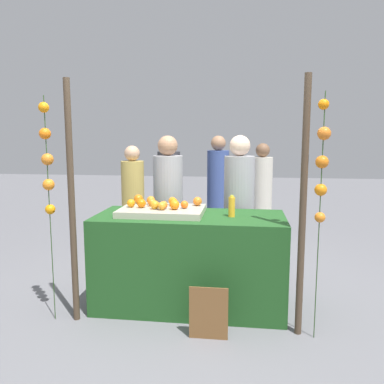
% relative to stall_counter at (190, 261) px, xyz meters
% --- Properties ---
extents(ground_plane, '(24.00, 24.00, 0.00)m').
position_rel_stall_counter_xyz_m(ground_plane, '(0.00, 0.00, -0.45)').
color(ground_plane, slate).
extents(stall_counter, '(1.78, 0.78, 0.89)m').
position_rel_stall_counter_xyz_m(stall_counter, '(0.00, 0.00, 0.00)').
color(stall_counter, '#1E4C1E').
rests_on(stall_counter, ground_plane).
extents(orange_tray, '(0.79, 0.55, 0.06)m').
position_rel_stall_counter_xyz_m(orange_tray, '(-0.27, 0.02, 0.48)').
color(orange_tray, '#B2AD99').
rests_on(orange_tray, stall_counter).
extents(orange_0, '(0.08, 0.08, 0.08)m').
position_rel_stall_counter_xyz_m(orange_0, '(-0.33, -0.06, 0.55)').
color(orange_0, orange).
rests_on(orange_0, orange_tray).
extents(orange_1, '(0.09, 0.09, 0.09)m').
position_rel_stall_counter_xyz_m(orange_1, '(-0.56, 0.23, 0.55)').
color(orange_1, orange).
rests_on(orange_1, orange_tray).
extents(orange_2, '(0.08, 0.08, 0.08)m').
position_rel_stall_counter_xyz_m(orange_2, '(-0.39, 0.09, 0.54)').
color(orange_2, orange).
rests_on(orange_2, orange_tray).
extents(orange_3, '(0.08, 0.08, 0.08)m').
position_rel_stall_counter_xyz_m(orange_3, '(-0.58, 0.01, 0.55)').
color(orange_3, orange).
rests_on(orange_3, orange_tray).
extents(orange_4, '(0.09, 0.09, 0.09)m').
position_rel_stall_counter_xyz_m(orange_4, '(-0.47, 0.00, 0.55)').
color(orange_4, orange).
rests_on(orange_4, orange_tray).
extents(orange_5, '(0.08, 0.08, 0.08)m').
position_rel_stall_counter_xyz_m(orange_5, '(-0.42, 0.19, 0.55)').
color(orange_5, orange).
rests_on(orange_5, orange_tray).
extents(orange_6, '(0.08, 0.08, 0.08)m').
position_rel_stall_counter_xyz_m(orange_6, '(-0.18, 0.12, 0.55)').
color(orange_6, orange).
rests_on(orange_6, orange_tray).
extents(orange_7, '(0.08, 0.08, 0.08)m').
position_rel_stall_counter_xyz_m(orange_7, '(-0.25, -0.09, 0.54)').
color(orange_7, orange).
rests_on(orange_7, orange_tray).
extents(orange_8, '(0.09, 0.09, 0.09)m').
position_rel_stall_counter_xyz_m(orange_8, '(0.05, 0.18, 0.55)').
color(orange_8, orange).
rests_on(orange_8, orange_tray).
extents(orange_9, '(0.08, 0.08, 0.08)m').
position_rel_stall_counter_xyz_m(orange_9, '(-0.21, 0.21, 0.55)').
color(orange_9, orange).
rests_on(orange_9, orange_tray).
extents(orange_10, '(0.07, 0.07, 0.07)m').
position_rel_stall_counter_xyz_m(orange_10, '(-0.06, 0.02, 0.54)').
color(orange_10, orange).
rests_on(orange_10, orange_tray).
extents(orange_11, '(0.09, 0.09, 0.09)m').
position_rel_stall_counter_xyz_m(orange_11, '(-0.14, -0.05, 0.55)').
color(orange_11, orange).
rests_on(orange_11, orange_tray).
extents(orange_12, '(0.07, 0.07, 0.07)m').
position_rel_stall_counter_xyz_m(orange_12, '(-0.25, -0.02, 0.54)').
color(orange_12, orange).
rests_on(orange_12, orange_tray).
extents(juice_bottle, '(0.06, 0.06, 0.20)m').
position_rel_stall_counter_xyz_m(juice_bottle, '(0.39, -0.02, 0.54)').
color(juice_bottle, gold).
rests_on(juice_bottle, stall_counter).
extents(chalkboard_sign, '(0.32, 0.03, 0.45)m').
position_rel_stall_counter_xyz_m(chalkboard_sign, '(0.24, -0.61, -0.23)').
color(chalkboard_sign, brown).
rests_on(chalkboard_sign, ground_plane).
extents(vendor_left, '(0.33, 0.33, 1.64)m').
position_rel_stall_counter_xyz_m(vendor_left, '(-0.34, 0.67, 0.32)').
color(vendor_left, '#99999E').
rests_on(vendor_left, ground_plane).
extents(vendor_right, '(0.33, 0.33, 1.64)m').
position_rel_stall_counter_xyz_m(vendor_right, '(0.45, 0.64, 0.32)').
color(vendor_right, '#99999E').
rests_on(vendor_right, ground_plane).
extents(crowd_person_0, '(0.30, 0.30, 1.51)m').
position_rel_stall_counter_xyz_m(crowd_person_0, '(-0.96, 1.42, 0.26)').
color(crowd_person_0, tan).
rests_on(crowd_person_0, ground_plane).
extents(crowd_person_1, '(0.31, 0.31, 1.53)m').
position_rel_stall_counter_xyz_m(crowd_person_1, '(0.77, 2.27, 0.27)').
color(crowd_person_1, beige).
rests_on(crowd_person_1, ground_plane).
extents(crowd_person_2, '(0.33, 0.33, 1.64)m').
position_rel_stall_counter_xyz_m(crowd_person_2, '(0.11, 2.27, 0.32)').
color(crowd_person_2, '#384C8C').
rests_on(crowd_person_2, ground_plane).
extents(crowd_person_3, '(0.33, 0.33, 1.63)m').
position_rel_stall_counter_xyz_m(crowd_person_3, '(-0.58, 1.97, 0.31)').
color(crowd_person_3, '#333338').
rests_on(crowd_person_3, ground_plane).
extents(canopy_post_left, '(0.06, 0.06, 2.12)m').
position_rel_stall_counter_xyz_m(canopy_post_left, '(-0.97, -0.43, 0.61)').
color(canopy_post_left, '#473828').
rests_on(canopy_post_left, ground_plane).
extents(canopy_post_right, '(0.06, 0.06, 2.12)m').
position_rel_stall_counter_xyz_m(canopy_post_right, '(0.97, -0.43, 0.61)').
color(canopy_post_right, '#473828').
rests_on(canopy_post_right, ground_plane).
extents(garland_strand_left, '(0.11, 0.11, 1.97)m').
position_rel_stall_counter_xyz_m(garland_strand_left, '(-1.17, -0.45, 0.98)').
color(garland_strand_left, '#2D4C23').
rests_on(garland_strand_left, ground_plane).
extents(garland_strand_right, '(0.10, 0.12, 1.97)m').
position_rel_stall_counter_xyz_m(garland_strand_right, '(1.09, -0.48, 0.99)').
color(garland_strand_right, '#2D4C23').
rests_on(garland_strand_right, ground_plane).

